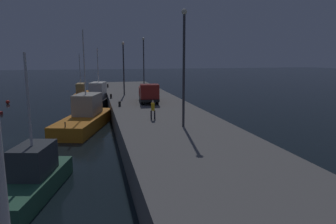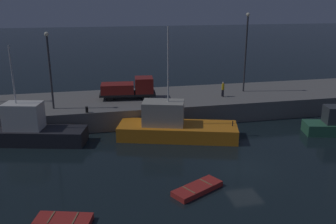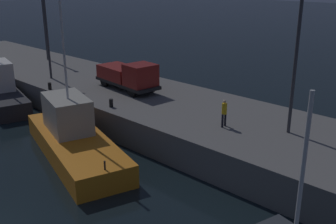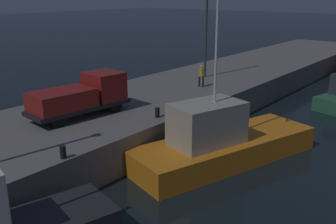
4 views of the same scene
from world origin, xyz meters
name	(u,v)px [view 3 (image 3 of 4)]	position (x,y,z in m)	size (l,w,h in m)	color
pier_quay	(199,124)	(0.00, 15.52, 1.04)	(78.68, 9.45, 2.09)	slate
fishing_boat_orange	(73,137)	(-4.06, 7.84, 1.19)	(11.81, 6.62, 10.54)	orange
fishing_trawler_green	(2,91)	(-17.21, 9.31, 1.32)	(9.73, 4.88, 9.03)	#232328
lamp_post_west	(43,12)	(-23.08, 17.40, 7.17)	(0.44, 0.44, 8.80)	#38383D
lamp_post_east	(46,28)	(-15.47, 13.23, 6.62)	(0.44, 0.44, 7.72)	#38383D
lamp_post_central	(297,43)	(6.52, 15.94, 7.41)	(0.44, 0.44, 9.26)	#38383D
utility_truck	(128,76)	(-7.39, 15.48, 3.29)	(6.37, 2.77, 2.39)	black
dockworker	(224,111)	(3.15, 14.05, 3.08)	(0.34, 0.46, 1.73)	black
bollard_west	(50,86)	(-12.13, 11.10, 2.38)	(0.28, 0.28, 0.59)	black
bollard_central	(111,103)	(-4.94, 11.69, 2.38)	(0.28, 0.28, 0.59)	black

